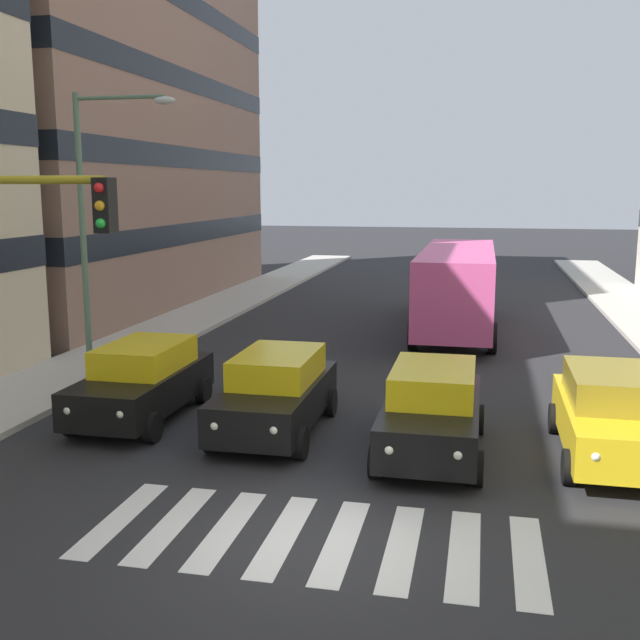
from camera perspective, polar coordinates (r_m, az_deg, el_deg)
name	(u,v)px	position (r m, az deg, el deg)	size (l,w,h in m)	color
ground_plane	(312,538)	(11.76, -0.60, -16.20)	(180.00, 180.00, 0.00)	#262628
building_right_block_0	(79,46)	(36.40, -17.80, 19.22)	(10.01, 21.00, 22.59)	#846656
crosswalk_markings	(312,537)	(11.75, -0.60, -16.18)	(6.75, 2.80, 0.01)	silver
car_0	(611,415)	(15.59, 21.23, -6.72)	(2.02, 4.44, 1.72)	gold
car_1	(432,410)	(15.01, 8.52, -6.76)	(2.02, 4.44, 1.72)	black
car_2	(276,392)	(16.13, -3.35, -5.48)	(2.02, 4.44, 1.72)	black
car_3	(143,380)	(17.51, -13.30, -4.49)	(2.02, 4.44, 1.72)	black
bus_behind_traffic	(458,280)	(27.78, 10.41, 2.97)	(2.78, 10.50, 3.00)	#DB5193
street_lamp_right	(97,209)	(20.50, -16.60, 8.10)	(2.78, 0.28, 7.42)	#4C6B56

